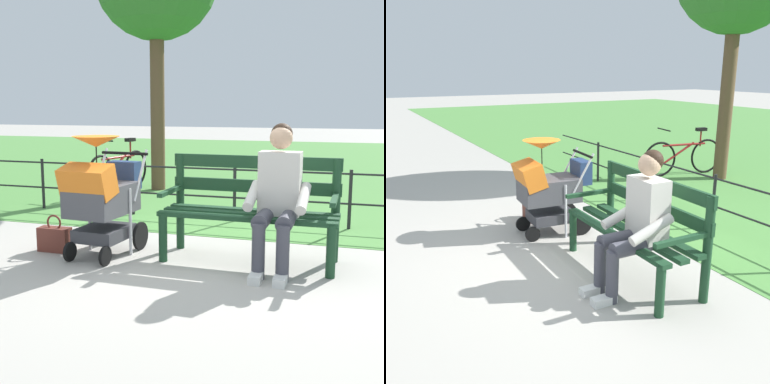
% 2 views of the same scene
% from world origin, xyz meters
% --- Properties ---
extents(ground_plane, '(60.00, 60.00, 0.00)m').
position_xyz_m(ground_plane, '(0.00, 0.00, 0.00)').
color(ground_plane, '#ADA89E').
extents(park_bench, '(1.61, 0.62, 0.96)m').
position_xyz_m(park_bench, '(-0.51, -0.12, 0.53)').
color(park_bench, '#193D23').
rests_on(park_bench, ground).
extents(person_on_bench, '(0.53, 0.74, 1.28)m').
position_xyz_m(person_on_bench, '(-0.78, 0.11, 0.68)').
color(person_on_bench, '#42424C').
rests_on(person_on_bench, ground).
extents(stroller, '(0.57, 0.92, 1.15)m').
position_xyz_m(stroller, '(0.86, 0.20, 0.59)').
color(stroller, black).
rests_on(stroller, ground).
extents(handbag, '(0.32, 0.14, 0.37)m').
position_xyz_m(handbag, '(1.39, 0.20, 0.13)').
color(handbag, brown).
rests_on(handbag, ground).
extents(park_fence, '(8.23, 0.04, 0.70)m').
position_xyz_m(park_fence, '(-0.28, -1.65, 0.42)').
color(park_fence, black).
rests_on(park_fence, ground).
extents(bicycle, '(0.46, 1.64, 0.89)m').
position_xyz_m(bicycle, '(2.37, -3.32, 0.36)').
color(bicycle, black).
rests_on(bicycle, ground).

